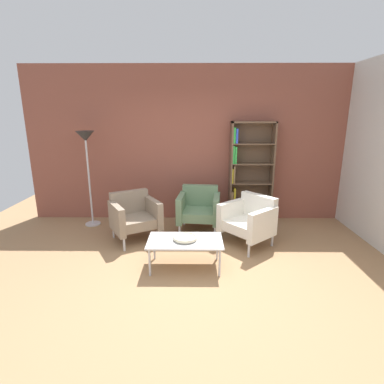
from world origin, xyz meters
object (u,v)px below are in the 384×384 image
Objects in this scene: armchair_by_bookshelf at (199,208)px; decorative_bowl at (185,238)px; bookshelf_tall at (248,173)px; coffee_table_low at (185,242)px; armchair_spare_guest at (249,220)px; floor_lamp_torchiere at (86,148)px; armchair_corner_red at (134,215)px.

decorative_bowl is at bearing -92.73° from armchair_by_bookshelf.
coffee_table_low is (-1.13, -1.85, -0.59)m from bookshelf_tall.
floor_lamp_torchiere reaches higher than armchair_spare_guest.
floor_lamp_torchiere is at bearing 138.27° from decorative_bowl.
armchair_corner_red reaches higher than decorative_bowl.
armchair_spare_guest is (1.86, -0.18, 0.00)m from armchair_corner_red.
armchair_corner_red reaches higher than coffee_table_low.
floor_lamp_torchiere is (-0.93, 0.66, 1.03)m from armchair_corner_red.
coffee_table_low is at bearing -77.84° from armchair_corner_red.
armchair_corner_red is at bearing -155.61° from bookshelf_tall.
floor_lamp_torchiere is at bearing 138.27° from coffee_table_low.
floor_lamp_torchiere is (-2.93, -0.24, 0.49)m from bookshelf_tall.
armchair_spare_guest is at bearing -36.04° from armchair_corner_red.
decorative_bowl is at bearing -121.47° from bookshelf_tall.
floor_lamp_torchiere is (-2.79, 0.84, 1.03)m from armchair_spare_guest.
decorative_bowl is (-0.00, 0.00, 0.07)m from coffee_table_low.
armchair_by_bookshelf is at bearing 81.37° from decorative_bowl.
armchair_spare_guest is (0.99, 0.76, -0.02)m from decorative_bowl.
bookshelf_tall is at bearing 58.53° from decorative_bowl.
armchair_corner_red is 1.54m from floor_lamp_torchiere.
decorative_bowl is 0.18× the size of floor_lamp_torchiere.
armchair_corner_red is 1.15m from armchair_by_bookshelf.
decorative_bowl is 0.41× the size of armchair_by_bookshelf.
armchair_by_bookshelf is at bearing -7.39° from floor_lamp_torchiere.
coffee_table_low is at bearing -121.47° from bookshelf_tall.
armchair_by_bookshelf is (0.20, 1.35, 0.05)m from coffee_table_low.
bookshelf_tall is 2.00× the size of armchair_spare_guest.
armchair_spare_guest is (0.78, -0.58, 0.00)m from armchair_by_bookshelf.
bookshelf_tall reaches higher than armchair_corner_red.
bookshelf_tall is 2.44× the size of armchair_by_bookshelf.
decorative_bowl reaches higher than coffee_table_low.
coffee_table_low is 0.57× the size of floor_lamp_torchiere.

